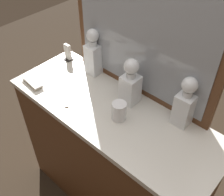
{
  "coord_description": "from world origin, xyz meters",
  "views": [
    {
      "loc": [
        0.68,
        -0.75,
        1.89
      ],
      "look_at": [
        0.0,
        0.0,
        0.98
      ],
      "focal_mm": 43.48,
      "sensor_mm": 36.0,
      "label": 1
    }
  ],
  "objects": [
    {
      "name": "crystal_decanter_far_left",
      "position": [
        0.31,
        0.16,
        1.01
      ],
      "size": [
        0.08,
        0.08,
        0.28
      ],
      "color": "white",
      "rests_on": "dresser"
    },
    {
      "name": "silver_brush_rear",
      "position": [
        -0.48,
        -0.15,
        0.91
      ],
      "size": [
        0.16,
        0.07,
        0.02
      ],
      "color": "#B7A88C",
      "rests_on": "dresser"
    },
    {
      "name": "crystal_decanter_center",
      "position": [
        -0.3,
        0.17,
        1.01
      ],
      "size": [
        0.08,
        0.08,
        0.29
      ],
      "color": "white",
      "rests_on": "dresser"
    },
    {
      "name": "tortoiseshell_comb",
      "position": [
        -0.23,
        -0.11,
        0.9
      ],
      "size": [
        0.11,
        0.11,
        0.01
      ],
      "color": "brown",
      "rests_on": "dresser"
    },
    {
      "name": "crystal_decanter_far_right",
      "position": [
        0.03,
        0.11,
        1.01
      ],
      "size": [
        0.09,
        0.09,
        0.27
      ],
      "color": "white",
      "rests_on": "dresser"
    },
    {
      "name": "dresser_mirror",
      "position": [
        0.0,
        0.21,
        1.24
      ],
      "size": [
        0.88,
        0.03,
        0.69
      ],
      "color": "brown",
      "rests_on": "dresser"
    },
    {
      "name": "crystal_tumbler_left",
      "position": [
        0.07,
        -0.02,
        0.94
      ],
      "size": [
        0.07,
        0.07,
        0.1
      ],
      "color": "white",
      "rests_on": "dresser"
    },
    {
      "name": "napkin_holder",
      "position": [
        -0.52,
        0.15,
        0.95
      ],
      "size": [
        0.05,
        0.05,
        0.11
      ],
      "color": "black",
      "rests_on": "dresser"
    },
    {
      "name": "ground_plane",
      "position": [
        0.0,
        0.0,
        0.0
      ],
      "size": [
        6.0,
        6.0,
        0.0
      ],
      "primitive_type": "plane",
      "color": "#2D2319"
    },
    {
      "name": "dresser",
      "position": [
        0.0,
        0.0,
        0.45
      ],
      "size": [
        1.22,
        0.46,
        0.9
      ],
      "color": "brown",
      "rests_on": "ground_plane"
    }
  ]
}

